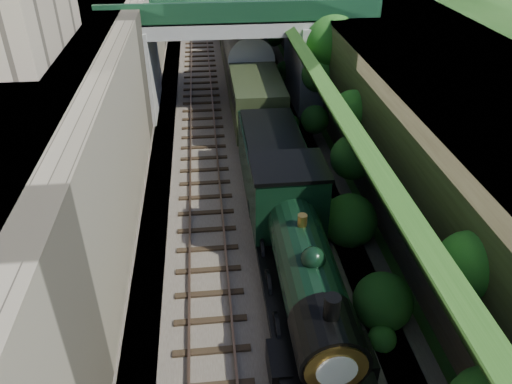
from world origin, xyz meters
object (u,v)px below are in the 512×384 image
locomotive (301,261)px  tender (272,164)px  tree (331,43)px  road_bridge (245,45)px

locomotive → tender: bearing=90.0°
locomotive → tree: bearing=73.9°
tender → tree: bearing=62.3°
road_bridge → tender: road_bridge is taller
locomotive → road_bridge: bearing=90.8°
road_bridge → tree: bearing=-24.2°
road_bridge → locomotive: road_bridge is taller
tree → road_bridge: bearing=155.8°
road_bridge → tender: bearing=-88.7°
locomotive → tender: size_ratio=1.70×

